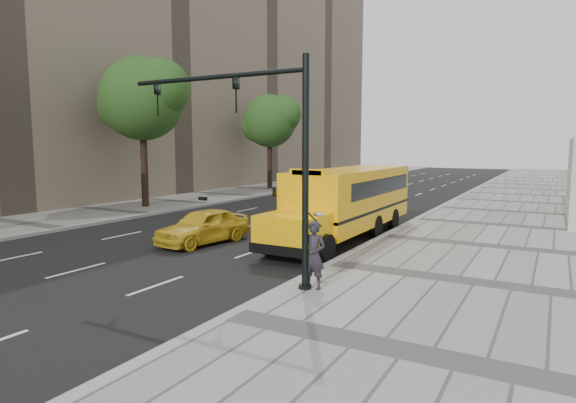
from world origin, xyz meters
The scene contains 13 objects.
ground centered at (0.00, 0.00, 0.00)m, with size 140.00×140.00×0.00m, color black.
sidewalk_museum centered at (12.00, 0.00, 0.07)m, with size 12.00×140.00×0.15m, color gray.
sidewalk_far centered at (-11.00, 0.00, 0.07)m, with size 6.00×140.00×0.15m, color gray.
curb_museum centered at (6.00, 0.00, 0.07)m, with size 0.30×140.00×0.15m, color gray.
curb_far centered at (-8.00, 0.00, 0.07)m, with size 0.30×140.00×0.15m, color gray.
building_far centered at (-19.00, 10.00, 16.00)m, with size 10.00×80.00×32.00m, color #7A6A59.
tree_b centered at (-10.40, 2.26, 6.99)m, with size 5.86×5.21×9.55m.
tree_c centered at (-10.41, 17.54, 6.28)m, with size 5.35×4.76×8.62m.
school_bus centered at (4.50, -0.22, 1.76)m, with size 2.96×11.56×3.19m.
taxi_near centered at (-0.18, -4.59, 0.72)m, with size 1.71×4.25×1.45m, color gold.
taxi_far centered at (-1.17, 7.49, 0.78)m, with size 1.65×4.72×1.56m, color gold.
pedestrian centered at (6.81, -8.46, 1.08)m, with size 0.68×0.44×1.86m, color #242228.
traffic_signal centered at (5.19, -8.58, 4.09)m, with size 6.18×0.36×6.40m.
Camera 1 is at (12.44, -19.94, 4.04)m, focal length 30.00 mm.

